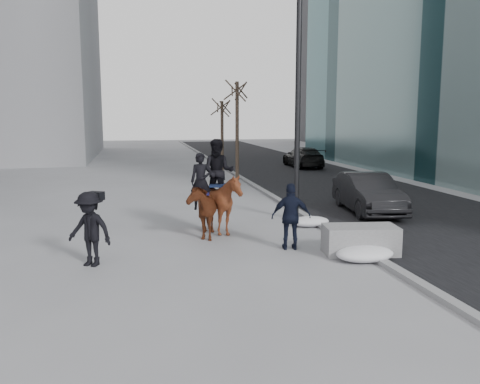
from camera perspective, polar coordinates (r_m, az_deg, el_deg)
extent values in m
plane|color=gray|center=(12.52, 1.11, -7.62)|extent=(120.00, 120.00, 0.00)
cube|color=black|center=(24.03, 12.22, 0.09)|extent=(8.00, 90.00, 0.01)
cube|color=gray|center=(22.71, 2.95, -0.08)|extent=(0.25, 90.00, 0.12)
cube|color=gray|center=(13.29, 13.36, -5.26)|extent=(1.94, 1.15, 0.73)
imported|color=black|center=(18.87, 14.18, -0.12)|extent=(2.01, 4.48, 1.43)
imported|color=black|center=(34.52, 7.11, 3.91)|extent=(2.07, 4.76, 1.36)
imported|color=#502010|center=(14.77, -4.30, -1.96)|extent=(1.10, 1.97, 1.59)
imported|color=black|center=(14.79, -4.41, 1.21)|extent=(0.65, 0.47, 1.66)
cube|color=#12103E|center=(14.84, -4.39, -0.13)|extent=(0.55, 0.62, 0.06)
imported|color=#48230E|center=(14.94, -2.32, -1.32)|extent=(1.88, 2.01, 1.84)
imported|color=black|center=(14.95, -2.44, 2.29)|extent=(1.09, 0.95, 1.92)
cube|color=#0E1836|center=(15.00, -2.43, 0.76)|extent=(0.61, 0.67, 0.06)
imported|color=black|center=(13.35, 5.76, -2.76)|extent=(1.09, 0.61, 1.75)
cylinder|color=#EE560E|center=(13.80, 4.90, -1.22)|extent=(0.04, 0.18, 0.07)
imported|color=black|center=(12.33, -16.52, -4.03)|extent=(1.31, 1.15, 1.75)
cube|color=black|center=(12.43, -15.88, -0.42)|extent=(0.42, 0.38, 0.20)
cylinder|color=black|center=(17.01, 6.54, 11.95)|extent=(0.18, 0.18, 9.00)
ellipsoid|color=silver|center=(12.72, 13.84, -6.76)|extent=(1.44, 0.91, 0.36)
ellipsoid|color=silver|center=(16.29, 7.86, -3.29)|extent=(1.24, 0.79, 0.31)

